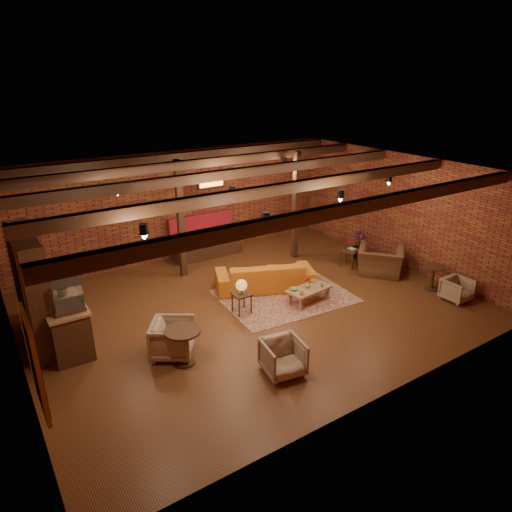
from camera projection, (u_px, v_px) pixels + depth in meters
floor at (252, 306)px, 10.98m from camera, size 10.00×10.00×0.00m
ceiling at (252, 174)px, 9.80m from camera, size 10.00×8.00×0.02m
wall_back at (180, 205)px, 13.50m from camera, size 10.00×0.02×3.20m
wall_front at (387, 317)px, 7.28m from camera, size 10.00×0.02×3.20m
wall_left at (8, 299)px, 7.86m from camera, size 0.02×8.00×3.20m
wall_right at (401, 211)px, 12.92m from camera, size 0.02×8.00×3.20m
ceiling_beams at (252, 180)px, 9.84m from camera, size 9.80×6.40×0.22m
ceiling_pipe at (217, 177)px, 11.17m from camera, size 9.60×0.12×0.12m
post_left at (181, 220)px, 12.11m from camera, size 0.16×0.16×3.20m
post_right at (296, 206)px, 13.37m from camera, size 0.16×0.16×3.20m
service_counter at (59, 304)px, 9.39m from camera, size 0.80×2.50×1.60m
plant_counter at (59, 281)px, 9.44m from camera, size 0.35×0.39×0.30m
shelving_hutch at (33, 290)px, 9.11m from camera, size 0.52×2.00×2.40m
chalkboard_menu at (35, 364)px, 6.10m from camera, size 0.08×0.96×1.46m
banquette at (206, 240)px, 13.86m from camera, size 2.10×0.70×1.00m
service_sign at (211, 183)px, 12.83m from camera, size 0.86×0.06×0.30m
ceiling_spotlights at (252, 190)px, 9.92m from camera, size 6.40×4.40×0.28m
rug at (285, 296)px, 11.49m from camera, size 3.31×2.63×0.01m
sofa at (265, 275)px, 11.79m from camera, size 2.69×1.86×0.73m
coffee_table at (308, 290)px, 11.07m from camera, size 1.15×0.66×0.63m
side_table_lamp at (241, 288)px, 10.48m from camera, size 0.41×0.41×0.84m
round_table_left at (183, 341)px, 8.66m from camera, size 0.70×0.70×0.73m
armchair_a at (173, 337)px, 8.95m from camera, size 1.05×1.07×0.81m
armchair_b at (283, 356)px, 8.41m from camera, size 0.82×0.78×0.74m
armchair_right at (381, 257)px, 12.59m from camera, size 1.35×1.41×1.04m
side_table_book at (350, 251)px, 13.14m from camera, size 0.59×0.59×0.53m
round_table_right at (433, 274)px, 11.70m from camera, size 0.56×0.56×0.66m
armchair_far at (457, 288)px, 11.19m from camera, size 0.62×0.58×0.63m
plant_tall at (361, 220)px, 13.46m from camera, size 1.58×1.58×2.40m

